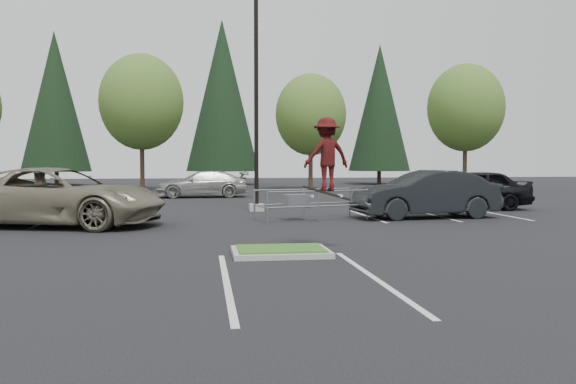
{
  "coord_description": "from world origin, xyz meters",
  "views": [
    {
      "loc": [
        -1.75,
        -13.7,
        2.16
      ],
      "look_at": [
        0.38,
        1.5,
        1.35
      ],
      "focal_mm": 38.0,
      "sensor_mm": 36.0,
      "label": 1
    }
  ],
  "objects": [
    {
      "name": "stall_lines",
      "position": [
        -1.35,
        6.02,
        0.0
      ],
      "size": [
        22.62,
        17.6,
        0.01
      ],
      "color": "silver",
      "rests_on": "ground"
    },
    {
      "name": "conif_b",
      "position": [
        0.0,
        40.5,
        7.85
      ],
      "size": [
        6.38,
        6.38,
        14.5
      ],
      "color": "#38281C",
      "rests_on": "ground"
    },
    {
      "name": "conif_a",
      "position": [
        -14.0,
        40.0,
        7.1
      ],
      "size": [
        5.72,
        5.72,
        13.0
      ],
      "color": "#38281C",
      "rests_on": "ground"
    },
    {
      "name": "skateboarder",
      "position": [
        1.2,
        0.71,
        2.28
      ],
      "size": [
        1.27,
        0.92,
        2.0
      ],
      "rotation": [
        0.0,
        0.0,
        3.39
      ],
      "color": "black",
      "rests_on": "ground"
    },
    {
      "name": "grass_median",
      "position": [
        0.0,
        0.0,
        0.08
      ],
      "size": [
        2.2,
        1.6,
        0.16
      ],
      "color": "#A29F97",
      "rests_on": "ground"
    },
    {
      "name": "car_far_silver",
      "position": [
        -1.79,
        22.0,
        0.77
      ],
      "size": [
        5.39,
        2.41,
        1.54
      ],
      "primitive_type": "imported",
      "rotation": [
        0.0,
        0.0,
        4.76
      ],
      "color": "#ACACA7",
      "rests_on": "ground"
    },
    {
      "name": "car_l_tan",
      "position": [
        -6.5,
        7.0,
        0.96
      ],
      "size": [
        7.53,
        4.95,
        1.92
      ],
      "primitive_type": "imported",
      "rotation": [
        0.0,
        0.0,
        1.3
      ],
      "color": "gray",
      "rests_on": "ground"
    },
    {
      "name": "car_r_black",
      "position": [
        9.82,
        11.5,
        0.88
      ],
      "size": [
        5.3,
        2.43,
        1.76
      ],
      "primitive_type": "imported",
      "rotation": [
        0.0,
        0.0,
        4.65
      ],
      "color": "black",
      "rests_on": "ground"
    },
    {
      "name": "cart_corral",
      "position": [
        1.71,
        7.89,
        0.7
      ],
      "size": [
        4.15,
        2.33,
        1.12
      ],
      "rotation": [
        0.0,
        0.0,
        0.25
      ],
      "color": "gray",
      "rests_on": "ground"
    },
    {
      "name": "car_r_charc",
      "position": [
        6.5,
        8.08,
        0.89
      ],
      "size": [
        5.56,
        2.42,
        1.78
      ],
      "primitive_type": "imported",
      "rotation": [
        0.0,
        0.0,
        4.81
      ],
      "color": "black",
      "rests_on": "ground"
    },
    {
      "name": "decid_c",
      "position": [
        5.99,
        29.83,
        5.25
      ],
      "size": [
        5.12,
        5.12,
        8.38
      ],
      "color": "#38281C",
      "rests_on": "ground"
    },
    {
      "name": "decid_d",
      "position": [
        17.99,
        30.33,
        5.91
      ],
      "size": [
        5.76,
        5.76,
        9.43
      ],
      "color": "#38281C",
      "rests_on": "ground"
    },
    {
      "name": "light_pole",
      "position": [
        0.5,
        12.0,
        4.56
      ],
      "size": [
        0.7,
        0.6,
        10.12
      ],
      "color": "#A29F97",
      "rests_on": "ground"
    },
    {
      "name": "conif_c",
      "position": [
        14.0,
        39.5,
        6.85
      ],
      "size": [
        5.5,
        5.5,
        12.5
      ],
      "color": "#38281C",
      "rests_on": "ground"
    },
    {
      "name": "ground",
      "position": [
        0.0,
        0.0,
        0.0
      ],
      "size": [
        120.0,
        120.0,
        0.0
      ],
      "primitive_type": "plane",
      "color": "black",
      "rests_on": "ground"
    },
    {
      "name": "decid_b",
      "position": [
        -6.01,
        30.53,
        6.04
      ],
      "size": [
        5.89,
        5.89,
        9.64
      ],
      "color": "#38281C",
      "rests_on": "ground"
    }
  ]
}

